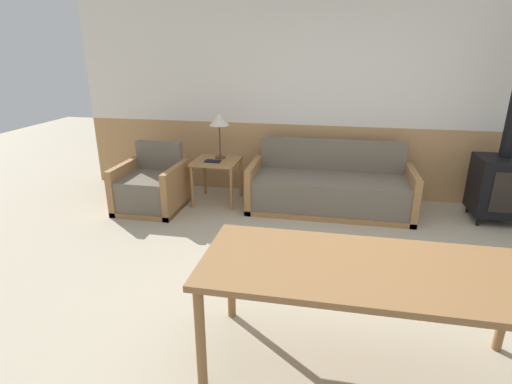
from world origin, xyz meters
The scene contains 9 objects.
ground_plane centered at (0.00, 0.00, 0.00)m, with size 16.00×16.00×0.00m, color #B2A58C.
wall_back centered at (0.00, 2.63, 1.35)m, with size 7.20×0.06×2.70m.
couch centered at (-0.09, 2.04, 0.26)m, with size 2.00×0.80×0.83m.
armchair centered at (-2.29, 1.64, 0.26)m, with size 0.77×0.76×0.80m.
side_table centered at (-1.54, 2.03, 0.48)m, with size 0.57×0.57×0.57m.
table_lamp centered at (-1.52, 2.13, 1.06)m, with size 0.25×0.25×0.59m.
book_stack centered at (-1.56, 1.94, 0.58)m, with size 0.20×0.11×0.02m.
dining_table centered at (0.18, -0.63, 0.66)m, with size 1.97×0.81×0.73m.
wood_stove centered at (1.85, 2.08, 0.57)m, with size 0.58×0.52×2.34m.
Camera 1 is at (-0.06, -2.75, 1.92)m, focal length 28.00 mm.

